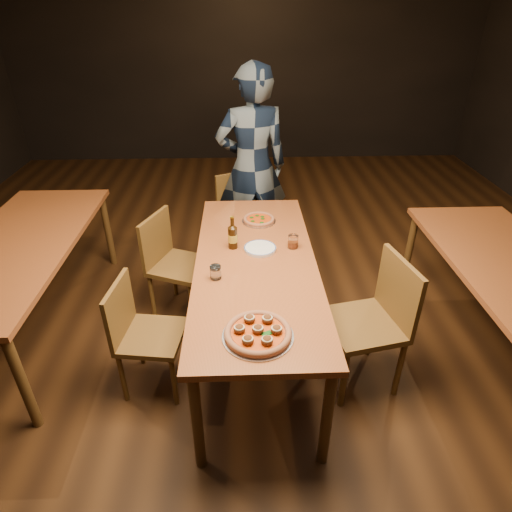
{
  "coord_description": "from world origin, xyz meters",
  "views": [
    {
      "loc": [
        -0.09,
        -2.41,
        2.24
      ],
      "look_at": [
        0.0,
        -0.05,
        0.82
      ],
      "focal_mm": 30.0,
      "sensor_mm": 36.0,
      "label": 1
    }
  ],
  "objects_px": {
    "chair_main_sw": "(180,265)",
    "pizza_meatball": "(258,333)",
    "pizza_margherita": "(259,219)",
    "water_glass": "(216,272)",
    "chair_end": "(245,219)",
    "diner": "(252,167)",
    "amber_glass": "(293,242)",
    "table_main": "(256,270)",
    "beer_bottle": "(233,237)",
    "table_left": "(18,252)",
    "chair_main_e": "(363,324)",
    "chair_main_nw": "(152,335)",
    "plate_stack": "(260,249)"
  },
  "relations": [
    {
      "from": "pizza_meatball",
      "to": "water_glass",
      "type": "height_order",
      "value": "water_glass"
    },
    {
      "from": "table_left",
      "to": "table_main",
      "type": "bearing_deg",
      "value": -10.01
    },
    {
      "from": "chair_main_nw",
      "to": "pizza_meatball",
      "type": "distance_m",
      "value": 0.86
    },
    {
      "from": "table_left",
      "to": "pizza_meatball",
      "type": "bearing_deg",
      "value": -31.66
    },
    {
      "from": "chair_main_sw",
      "to": "amber_glass",
      "type": "height_order",
      "value": "chair_main_sw"
    },
    {
      "from": "chair_main_nw",
      "to": "chair_main_sw",
      "type": "distance_m",
      "value": 0.8
    },
    {
      "from": "chair_main_nw",
      "to": "pizza_meatball",
      "type": "bearing_deg",
      "value": -114.74
    },
    {
      "from": "table_main",
      "to": "pizza_margherita",
      "type": "height_order",
      "value": "pizza_margherita"
    },
    {
      "from": "chair_main_sw",
      "to": "beer_bottle",
      "type": "distance_m",
      "value": 0.65
    },
    {
      "from": "chair_main_sw",
      "to": "chair_main_e",
      "type": "height_order",
      "value": "chair_main_e"
    },
    {
      "from": "chair_main_e",
      "to": "plate_stack",
      "type": "bearing_deg",
      "value": -139.48
    },
    {
      "from": "table_left",
      "to": "chair_main_sw",
      "type": "relative_size",
      "value": 2.27
    },
    {
      "from": "pizza_margherita",
      "to": "beer_bottle",
      "type": "distance_m",
      "value": 0.46
    },
    {
      "from": "pizza_margherita",
      "to": "amber_glass",
      "type": "distance_m",
      "value": 0.47
    },
    {
      "from": "water_glass",
      "to": "chair_end",
      "type": "bearing_deg",
      "value": 82.33
    },
    {
      "from": "chair_main_nw",
      "to": "plate_stack",
      "type": "distance_m",
      "value": 0.92
    },
    {
      "from": "chair_main_sw",
      "to": "pizza_margherita",
      "type": "xyz_separation_m",
      "value": [
        0.63,
        0.13,
        0.33
      ]
    },
    {
      "from": "pizza_margherita",
      "to": "chair_main_e",
      "type": "bearing_deg",
      "value": -56.15
    },
    {
      "from": "diner",
      "to": "amber_glass",
      "type": "bearing_deg",
      "value": 91.84
    },
    {
      "from": "diner",
      "to": "pizza_meatball",
      "type": "bearing_deg",
      "value": 79.42
    },
    {
      "from": "diner",
      "to": "plate_stack",
      "type": "bearing_deg",
      "value": 81.15
    },
    {
      "from": "plate_stack",
      "to": "amber_glass",
      "type": "xyz_separation_m",
      "value": [
        0.23,
        0.03,
        0.04
      ]
    },
    {
      "from": "table_left",
      "to": "chair_main_sw",
      "type": "distance_m",
      "value": 1.15
    },
    {
      "from": "plate_stack",
      "to": "diner",
      "type": "relative_size",
      "value": 0.12
    },
    {
      "from": "pizza_meatball",
      "to": "water_glass",
      "type": "xyz_separation_m",
      "value": [
        -0.24,
        0.55,
        0.02
      ]
    },
    {
      "from": "table_left",
      "to": "amber_glass",
      "type": "relative_size",
      "value": 21.9
    },
    {
      "from": "table_main",
      "to": "chair_end",
      "type": "xyz_separation_m",
      "value": [
        -0.06,
        1.28,
        -0.24
      ]
    },
    {
      "from": "chair_main_nw",
      "to": "amber_glass",
      "type": "height_order",
      "value": "amber_glass"
    },
    {
      "from": "chair_main_e",
      "to": "pizza_meatball",
      "type": "bearing_deg",
      "value": -71.81
    },
    {
      "from": "table_main",
      "to": "diner",
      "type": "xyz_separation_m",
      "value": [
        0.02,
        1.4,
        0.23
      ]
    },
    {
      "from": "chair_main_sw",
      "to": "pizza_meatball",
      "type": "distance_m",
      "value": 1.37
    },
    {
      "from": "table_main",
      "to": "water_glass",
      "type": "xyz_separation_m",
      "value": [
        -0.26,
        -0.19,
        0.12
      ]
    },
    {
      "from": "chair_main_e",
      "to": "plate_stack",
      "type": "distance_m",
      "value": 0.85
    },
    {
      "from": "chair_end",
      "to": "beer_bottle",
      "type": "xyz_separation_m",
      "value": [
        -0.09,
        -1.09,
        0.39
      ]
    },
    {
      "from": "chair_end",
      "to": "table_main",
      "type": "bearing_deg",
      "value": -112.07
    },
    {
      "from": "plate_stack",
      "to": "table_main",
      "type": "bearing_deg",
      "value": -103.49
    },
    {
      "from": "table_left",
      "to": "chair_main_sw",
      "type": "height_order",
      "value": "chair_main_sw"
    },
    {
      "from": "chair_main_sw",
      "to": "water_glass",
      "type": "distance_m",
      "value": 0.81
    },
    {
      "from": "chair_end",
      "to": "plate_stack",
      "type": "distance_m",
      "value": 1.18
    },
    {
      "from": "chair_main_nw",
      "to": "chair_main_sw",
      "type": "relative_size",
      "value": 0.94
    },
    {
      "from": "pizza_meatball",
      "to": "beer_bottle",
      "type": "xyz_separation_m",
      "value": [
        -0.14,
        0.93,
        0.06
      ]
    },
    {
      "from": "plate_stack",
      "to": "amber_glass",
      "type": "bearing_deg",
      "value": 6.89
    },
    {
      "from": "table_main",
      "to": "diner",
      "type": "distance_m",
      "value": 1.42
    },
    {
      "from": "table_left",
      "to": "chair_main_e",
      "type": "xyz_separation_m",
      "value": [
        2.37,
        -0.64,
        -0.2
      ]
    },
    {
      "from": "chair_main_e",
      "to": "pizza_margherita",
      "type": "relative_size",
      "value": 3.63
    },
    {
      "from": "pizza_margherita",
      "to": "plate_stack",
      "type": "distance_m",
      "value": 0.45
    },
    {
      "from": "chair_main_sw",
      "to": "plate_stack",
      "type": "relative_size",
      "value": 3.96
    },
    {
      "from": "chair_main_sw",
      "to": "pizza_margherita",
      "type": "relative_size",
      "value": 3.35
    },
    {
      "from": "chair_main_sw",
      "to": "chair_main_nw",
      "type": "bearing_deg",
      "value": -164.47
    },
    {
      "from": "table_main",
      "to": "chair_end",
      "type": "height_order",
      "value": "chair_end"
    }
  ]
}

